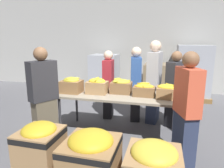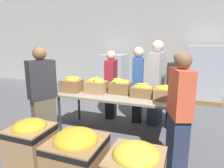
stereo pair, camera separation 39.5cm
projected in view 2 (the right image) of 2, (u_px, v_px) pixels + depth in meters
name	position (u px, v px, depth m)	size (l,w,h in m)	color
ground_plane	(117.00, 134.00, 3.92)	(30.00, 30.00, 0.00)	slate
wall_back	(152.00, 34.00, 6.88)	(16.00, 0.08, 4.00)	#B7B7B2
sorting_table	(118.00, 97.00, 3.76)	(2.23, 0.86, 0.80)	#9E937F
banana_box_0	(72.00, 84.00, 3.94)	(0.39, 0.32, 0.31)	olive
banana_box_1	(96.00, 85.00, 3.83)	(0.39, 0.29, 0.31)	tan
banana_box_2	(120.00, 86.00, 3.80)	(0.39, 0.34, 0.29)	olive
banana_box_3	(142.00, 91.00, 3.57)	(0.39, 0.26, 0.25)	olive
banana_box_4	(166.00, 92.00, 3.39)	(0.39, 0.32, 0.26)	#A37A4C
volunteer_0	(111.00, 85.00, 4.63)	(0.25, 0.44, 1.57)	black
volunteer_1	(177.00, 91.00, 4.01)	(0.41, 0.47, 1.59)	black
volunteer_2	(138.00, 85.00, 4.41)	(0.29, 0.47, 1.65)	black
volunteer_3	(43.00, 96.00, 3.50)	(0.42, 0.51, 1.69)	#6B604C
volunteer_4	(156.00, 84.00, 4.25)	(0.32, 0.51, 1.79)	#2D3856
volunteer_5	(179.00, 114.00, 2.69)	(0.36, 0.49, 1.66)	#2D3856
donation_bin_0	(32.00, 146.00, 2.64)	(0.51, 0.51, 0.79)	tan
donation_bin_1	(77.00, 158.00, 2.42)	(0.63, 0.63, 0.76)	#A37A4C
pallet_stack_0	(203.00, 74.00, 5.90)	(1.06, 1.06, 1.65)	olive
pallet_stack_1	(168.00, 82.00, 6.22)	(1.07, 1.07, 1.06)	olive
pallet_stack_2	(113.00, 74.00, 6.88)	(0.96, 0.96, 1.32)	olive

